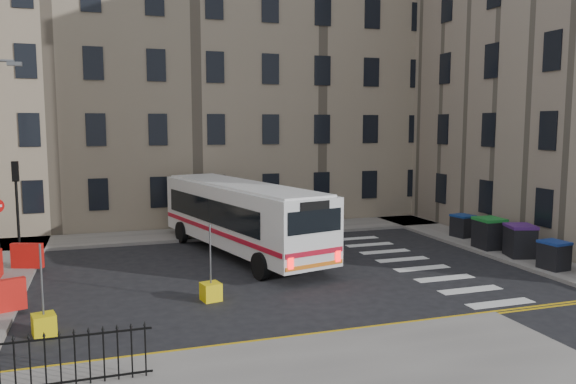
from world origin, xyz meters
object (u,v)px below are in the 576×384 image
wheelie_bin_a (554,255)px  bollard_chevron (211,292)px  wheelie_bin_c (489,233)px  bollard_yellow (44,325)px  wheelie_bin_d (494,233)px  wheelie_bin_e (463,226)px  bus (241,215)px  wheelie_bin_b (520,240)px

wheelie_bin_a → bollard_chevron: size_ratio=1.88×
wheelie_bin_c → bollard_yellow: 19.27m
wheelie_bin_d → wheelie_bin_e: size_ratio=1.07×
bus → wheelie_bin_d: bearing=-26.8°
wheelie_bin_a → bollard_chevron: wheelie_bin_a is taller
wheelie_bin_b → bollard_chevron: size_ratio=2.56×
bus → bollard_chevron: size_ratio=19.82×
wheelie_bin_a → bollard_yellow: wheelie_bin_a is taller
wheelie_bin_b → bollard_yellow: (-18.83, -3.13, -0.55)m
wheelie_bin_d → wheelie_bin_e: bearing=103.6°
wheelie_bin_b → bollard_chevron: (-13.83, -1.48, -0.55)m
wheelie_bin_d → wheelie_bin_e: wheelie_bin_d is taller
wheelie_bin_e → bollard_chevron: size_ratio=1.95×
wheelie_bin_d → bollard_yellow: size_ratio=2.08×
wheelie_bin_a → wheelie_bin_c: size_ratio=0.79×
bus → wheelie_bin_a: (11.06, -6.97, -1.11)m
wheelie_bin_a → wheelie_bin_e: size_ratio=0.96×
bus → bollard_chevron: 6.92m
wheelie_bin_b → bollard_chevron: 13.92m
wheelie_bin_c → wheelie_bin_d: size_ratio=1.14×
bus → wheelie_bin_a: bearing=-46.3°
bollard_yellow → bollard_chevron: (5.00, 1.65, 0.00)m
wheelie_bin_b → wheelie_bin_d: (0.36, 2.13, -0.10)m
bus → wheelie_bin_a: bus is taller
wheelie_bin_e → bollard_chevron: wheelie_bin_e is taller
bus → wheelie_bin_d: 12.00m
wheelie_bin_a → wheelie_bin_d: size_ratio=0.90×
wheelie_bin_c → wheelie_bin_b: bearing=-81.0°
wheelie_bin_e → bollard_chevron: (-14.10, -5.97, -0.42)m
wheelie_bin_e → wheelie_bin_b: bearing=-103.6°
bollard_yellow → bollard_chevron: 5.27m
bus → bollard_yellow: 11.03m
wheelie_bin_e → bollard_yellow: 20.57m
wheelie_bin_c → bollard_yellow: bearing=-162.8°
wheelie_bin_d → bollard_yellow: wheelie_bin_d is taller
wheelie_bin_b → wheelie_bin_c: size_ratio=1.08×
wheelie_bin_d → wheelie_bin_b: bearing=-88.2°
wheelie_bin_b → wheelie_bin_e: bearing=104.0°
wheelie_bin_d → bollard_yellow: 19.90m
wheelie_bin_b → wheelie_bin_e: size_ratio=1.31×
bus → wheelie_bin_c: 11.51m
wheelie_bin_c → wheelie_bin_e: 2.74m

